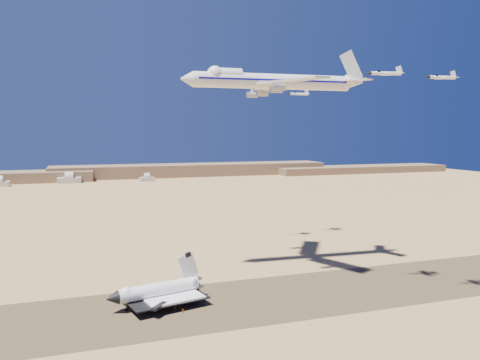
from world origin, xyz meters
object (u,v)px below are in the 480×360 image
object	(u,v)px
crew_c	(183,311)
chase_jet_d	(299,94)
crew_b	(175,308)
shuttle	(158,292)
chase_jet_a	(385,73)
carrier_747	(268,81)
chase_jet_c	(262,90)
crew_a	(179,307)
chase_jet_b	(442,77)

from	to	relation	value
crew_c	chase_jet_d	size ratio (longest dim) A/B	0.11
crew_b	shuttle	bearing A→B (deg)	26.64
chase_jet_a	carrier_747	bearing A→B (deg)	137.85
crew_c	chase_jet_d	world-z (taller)	chase_jet_d
chase_jet_d	shuttle	bearing A→B (deg)	-140.56
chase_jet_c	crew_b	bearing A→B (deg)	-130.51
shuttle	crew_c	xyz separation A→B (m)	(7.11, -11.49, -4.17)
crew_a	chase_jet_a	world-z (taller)	chase_jet_a
crew_a	chase_jet_c	size ratio (longest dim) A/B	0.11
chase_jet_c	shuttle	bearing A→B (deg)	-135.03
crew_c	chase_jet_c	size ratio (longest dim) A/B	0.12
shuttle	crew_c	size ratio (longest dim) A/B	22.59
shuttle	carrier_747	xyz separation A→B (m)	(57.67, 32.47, 84.33)
shuttle	chase_jet_d	bearing A→B (deg)	28.75
crew_a	crew_c	bearing A→B (deg)	174.72
crew_b	chase_jet_c	world-z (taller)	chase_jet_c
shuttle	crew_b	xyz separation A→B (m)	(5.06, -8.18, -4.12)
carrier_747	crew_b	size ratio (longest dim) A/B	49.78
crew_a	chase_jet_c	bearing A→B (deg)	-47.84
shuttle	chase_jet_d	size ratio (longest dim) A/B	2.45
chase_jet_a	chase_jet_d	world-z (taller)	chase_jet_d
shuttle	crew_a	bearing A→B (deg)	-61.46
crew_a	crew_c	size ratio (longest dim) A/B	0.91
crew_c	crew_a	bearing A→B (deg)	-45.35
carrier_747	chase_jet_c	size ratio (longest dim) A/B	6.45
carrier_747	chase_jet_c	bearing A→B (deg)	75.04
carrier_747	chase_jet_b	size ratio (longest dim) A/B	6.52
chase_jet_a	chase_jet_d	xyz separation A→B (m)	(11.17, 103.17, 0.25)
shuttle	chase_jet_a	world-z (taller)	chase_jet_a
shuttle	chase_jet_a	bearing A→B (deg)	-20.35
crew_b	chase_jet_b	size ratio (longest dim) A/B	0.13
carrier_747	crew_b	distance (m)	110.65
chase_jet_a	chase_jet_d	bearing A→B (deg)	94.51
crew_a	chase_jet_b	world-z (taller)	chase_jet_b
crew_a	chase_jet_d	bearing A→B (deg)	-55.15
shuttle	chase_jet_c	distance (m)	142.40
chase_jet_c	chase_jet_d	world-z (taller)	chase_jet_c
carrier_747	crew_c	bearing A→B (deg)	-135.45
crew_c	chase_jet_a	xyz separation A→B (m)	(83.74, 0.19, 88.29)
crew_a	chase_jet_a	bearing A→B (deg)	-103.93
chase_jet_b	chase_jet_d	distance (m)	120.93
chase_jet_a	crew_a	bearing A→B (deg)	-171.91
shuttle	chase_jet_b	world-z (taller)	chase_jet_b
crew_c	chase_jet_a	world-z (taller)	chase_jet_a
chase_jet_c	carrier_747	bearing A→B (deg)	-112.08
carrier_747	crew_a	xyz separation A→B (m)	(-50.99, -39.94, -88.57)
carrier_747	chase_jet_a	xyz separation A→B (m)	(33.17, -43.77, -0.21)
carrier_747	chase_jet_a	bearing A→B (deg)	-49.29
chase_jet_a	chase_jet_c	xyz separation A→B (m)	(-15.48, 96.61, 1.45)
shuttle	chase_jet_c	xyz separation A→B (m)	(75.36, 85.30, 85.57)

